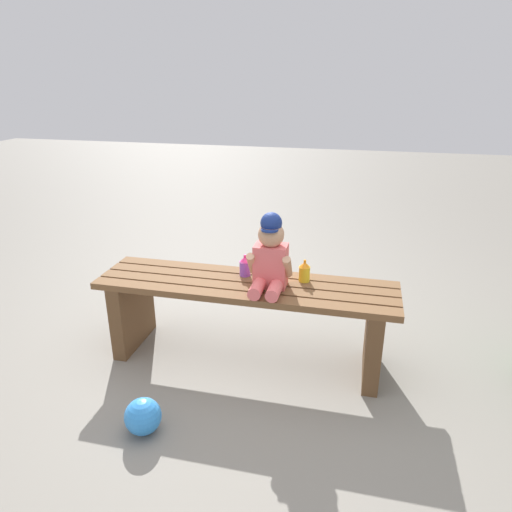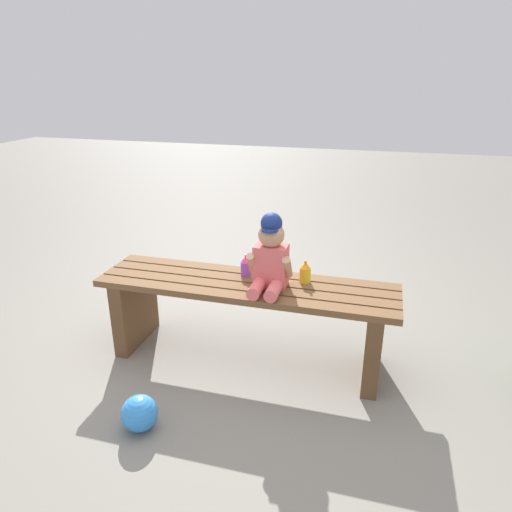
{
  "view_description": "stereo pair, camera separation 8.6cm",
  "coord_description": "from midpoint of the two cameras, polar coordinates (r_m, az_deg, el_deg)",
  "views": [
    {
      "loc": [
        0.58,
        -2.21,
        1.54
      ],
      "look_at": [
        0.07,
        -0.05,
        0.66
      ],
      "focal_mm": 32.6,
      "sensor_mm": 36.0,
      "label": 1
    },
    {
      "loc": [
        0.66,
        -2.19,
        1.54
      ],
      "look_at": [
        0.07,
        -0.05,
        0.66
      ],
      "focal_mm": 32.6,
      "sensor_mm": 36.0,
      "label": 2
    }
  ],
  "objects": [
    {
      "name": "ground_plane",
      "position": [
        2.76,
        -2.1,
        -12.29
      ],
      "size": [
        16.0,
        16.0,
        0.0
      ],
      "primitive_type": "plane",
      "color": "gray"
    },
    {
      "name": "park_bench",
      "position": [
        2.59,
        -2.2,
        -6.37
      ],
      "size": [
        1.63,
        0.41,
        0.48
      ],
      "color": "brown",
      "rests_on": "ground_plane"
    },
    {
      "name": "child_figure",
      "position": [
        2.4,
        0.73,
        0.01
      ],
      "size": [
        0.23,
        0.27,
        0.4
      ],
      "color": "#E56666",
      "rests_on": "park_bench"
    },
    {
      "name": "sippy_cup_left",
      "position": [
        2.59,
        -2.32,
        -1.21
      ],
      "size": [
        0.06,
        0.06,
        0.12
      ],
      "color": "#8C4CCC",
      "rests_on": "park_bench"
    },
    {
      "name": "sippy_cup_right",
      "position": [
        2.52,
        5.0,
        -1.88
      ],
      "size": [
        0.06,
        0.06,
        0.12
      ],
      "color": "yellow",
      "rests_on": "park_bench"
    },
    {
      "name": "toy_ball",
      "position": [
        2.3,
        -14.8,
        -18.5
      ],
      "size": [
        0.17,
        0.17,
        0.17
      ],
      "primitive_type": "sphere",
      "color": "#338CE5",
      "rests_on": "ground_plane"
    }
  ]
}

